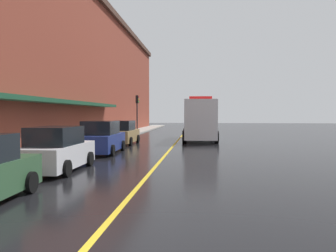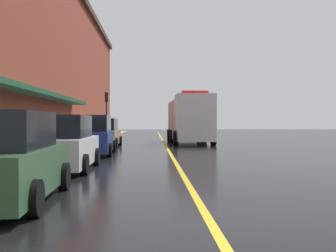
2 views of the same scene
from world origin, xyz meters
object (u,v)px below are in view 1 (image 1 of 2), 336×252
(parked_car_3, at_px, (123,133))
(parking_meter_0, at_px, (111,129))
(parked_car_2, at_px, (102,138))
(parked_car_1, at_px, (57,150))
(box_truck, at_px, (199,120))
(traffic_light_near, at_px, (137,107))

(parked_car_3, xyz_separation_m, parking_meter_0, (-1.33, 1.41, 0.21))
(parking_meter_0, bearing_deg, parked_car_2, -78.77)
(parked_car_1, xyz_separation_m, box_truck, (5.73, 16.77, 0.92))
(box_truck, distance_m, parking_meter_0, 7.85)
(parked_car_1, xyz_separation_m, parking_meter_0, (-1.49, 13.78, 0.21))
(parked_car_1, bearing_deg, box_truck, -19.29)
(parking_meter_0, relative_size, traffic_light_near, 0.31)
(box_truck, relative_size, parking_meter_0, 6.77)
(parked_car_2, distance_m, traffic_light_near, 19.08)
(parked_car_3, xyz_separation_m, box_truck, (5.90, 4.41, 0.92))
(parked_car_2, bearing_deg, parked_car_3, -0.27)
(parked_car_1, distance_m, parked_car_3, 12.36)
(parked_car_3, height_order, parking_meter_0, parked_car_3)
(parking_meter_0, bearing_deg, parked_car_1, -83.81)
(parked_car_2, relative_size, parking_meter_0, 3.57)
(parked_car_1, distance_m, traffic_light_near, 25.31)
(parking_meter_0, bearing_deg, parked_car_3, -46.79)
(box_truck, xyz_separation_m, traffic_light_near, (-7.16, 8.39, 1.39))
(parked_car_1, height_order, parked_car_2, parked_car_2)
(parked_car_3, bearing_deg, parked_car_1, -178.57)
(box_truck, bearing_deg, parked_car_1, -20.57)
(parked_car_1, height_order, box_truck, box_truck)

